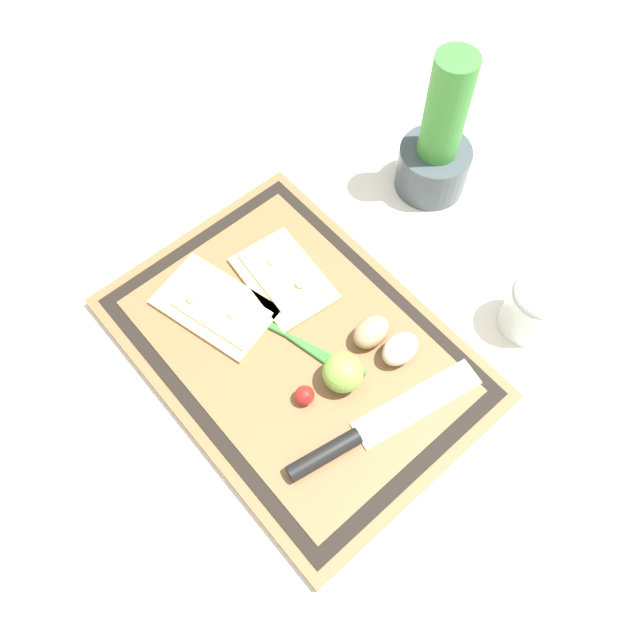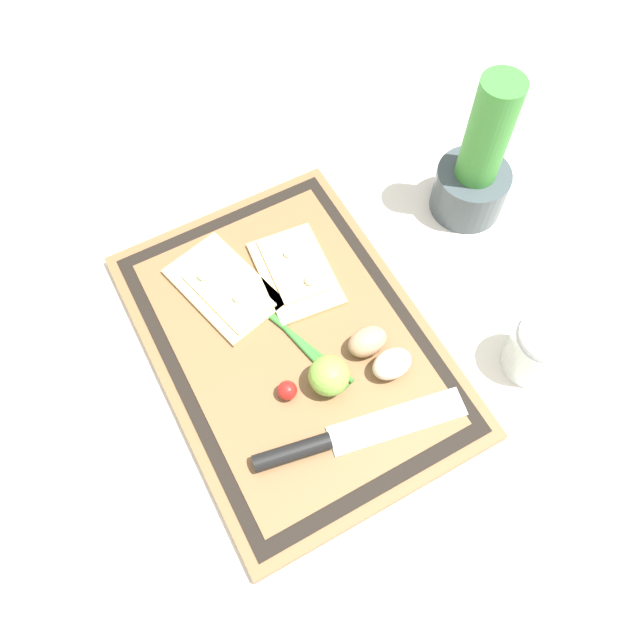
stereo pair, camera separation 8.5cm
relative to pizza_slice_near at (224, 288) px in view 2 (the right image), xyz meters
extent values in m
plane|color=silver|center=(0.12, 0.05, -0.02)|extent=(6.00, 6.00, 0.00)
cube|color=brown|center=(0.12, 0.05, -0.02)|extent=(0.51, 0.36, 0.02)
cube|color=black|center=(0.12, 0.05, -0.01)|extent=(0.48, 0.33, 0.00)
cube|color=brown|center=(0.12, 0.05, -0.01)|extent=(0.44, 0.30, 0.00)
cube|color=#DBBC7F|center=(0.00, 0.00, 0.00)|extent=(0.18, 0.14, 0.01)
cube|color=beige|center=(0.01, 0.00, 0.00)|extent=(0.14, 0.10, 0.00)
sphere|color=silver|center=(-0.03, -0.02, 0.01)|extent=(0.02, 0.02, 0.02)
sphere|color=silver|center=(0.03, 0.01, 0.01)|extent=(0.01, 0.01, 0.01)
cube|color=#DBBC7F|center=(0.03, 0.10, 0.00)|extent=(0.16, 0.11, 0.01)
cube|color=beige|center=(0.02, 0.10, 0.00)|extent=(0.12, 0.08, 0.00)
sphere|color=silver|center=(0.05, 0.11, 0.01)|extent=(0.02, 0.02, 0.02)
sphere|color=silver|center=(0.00, 0.10, 0.01)|extent=(0.01, 0.01, 0.01)
cube|color=silver|center=(0.29, 0.11, 0.00)|extent=(0.07, 0.19, 0.00)
cylinder|color=black|center=(0.26, -0.03, 0.01)|extent=(0.04, 0.10, 0.02)
ellipsoid|color=tan|center=(0.18, 0.13, 0.01)|extent=(0.04, 0.06, 0.04)
ellipsoid|color=beige|center=(0.22, 0.14, 0.01)|extent=(0.04, 0.06, 0.04)
sphere|color=#7FB742|center=(0.20, 0.06, 0.02)|extent=(0.05, 0.05, 0.05)
sphere|color=red|center=(0.19, 0.01, 0.01)|extent=(0.03, 0.03, 0.03)
cylinder|color=#388433|center=(0.10, 0.05, 0.00)|extent=(0.24, 0.06, 0.01)
cylinder|color=#388433|center=(0.10, 0.05, 0.00)|extent=(0.24, 0.07, 0.01)
cylinder|color=#388433|center=(0.10, 0.05, 0.00)|extent=(0.23, 0.09, 0.01)
cylinder|color=#3D474C|center=(0.03, 0.40, 0.01)|extent=(0.11, 0.11, 0.08)
cylinder|color=#388433|center=(0.03, 0.40, 0.12)|extent=(0.06, 0.06, 0.21)
cylinder|color=silver|center=(0.30, 0.32, 0.02)|extent=(0.08, 0.08, 0.08)
cylinder|color=olive|center=(0.30, 0.32, -0.01)|extent=(0.07, 0.07, 0.03)
cylinder|color=silver|center=(0.30, 0.32, 0.06)|extent=(0.08, 0.08, 0.01)
camera|label=1|loc=(0.42, -0.17, 0.77)|focal=35.00mm
camera|label=2|loc=(0.46, -0.10, 0.77)|focal=35.00mm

